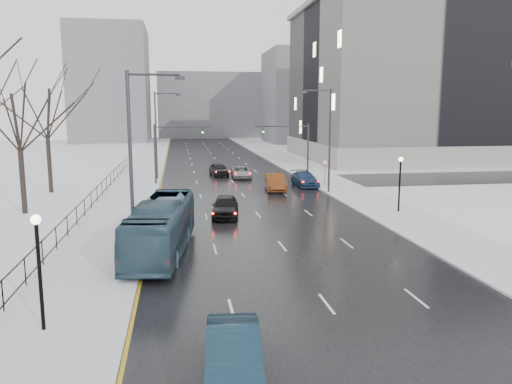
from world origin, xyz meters
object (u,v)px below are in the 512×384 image
mast_signal_right (299,145)px  sedan_right_far (305,179)px  lamppost_l (38,256)px  sedan_right_cross (242,172)px  bus (162,227)px  sedan_left_near (234,354)px  tree_park_d (25,215)px  streetlight_l_far (158,131)px  tree_park_e (51,193)px  streetlight_r_mid (328,135)px  sedan_center_far (219,169)px  no_uturn_sign (325,165)px  streetlight_l_near (135,158)px  sedan_right_near (275,182)px  mast_signal_left (165,147)px  lamppost_r_mid (400,176)px  sedan_center_near (225,206)px

mast_signal_right → sedan_right_far: mast_signal_right is taller
lamppost_l → sedan_right_cross: 41.82m
lamppost_l → bus: size_ratio=0.39×
sedan_right_far → sedan_left_near: bearing=-109.5°
tree_park_d → streetlight_l_far: bearing=61.8°
tree_park_e → sedan_right_far: tree_park_e is taller
streetlight_r_mid → lamppost_l: size_ratio=2.34×
sedan_center_far → streetlight_l_far: bearing=-169.8°
no_uturn_sign → sedan_left_near: size_ratio=0.57×
tree_park_d → streetlight_l_far: size_ratio=1.25×
streetlight_l_near → sedan_right_far: (15.37, 24.55, -4.83)m
sedan_right_near → streetlight_l_near: bearing=-112.6°
streetlight_r_mid → no_uturn_sign: bearing=75.5°
mast_signal_right → sedan_right_cross: size_ratio=1.36×
no_uturn_sign → sedan_left_near: 38.75m
streetlight_r_mid → sedan_right_cross: 14.53m
mast_signal_left → sedan_center_far: bearing=45.2°
lamppost_r_mid → sedan_right_cross: bearing=113.7°
mast_signal_left → streetlight_l_far: bearing=101.9°
streetlight_r_mid → no_uturn_sign: size_ratio=3.70×
tree_park_e → mast_signal_right: tree_park_e is taller
bus → sedan_right_cross: (8.40, 30.18, -0.85)m
tree_park_d → no_uturn_sign: bearing=20.3°
sedan_left_near → sedan_center_near: (1.93, 22.84, 0.04)m
sedan_left_near → bus: 14.16m
streetlight_r_mid → sedan_right_near: 6.95m
sedan_right_far → sedan_right_near: bearing=-147.8°
tree_park_e → sedan_center_far: bearing=31.0°
tree_park_d → streetlight_r_mid: streetlight_r_mid is taller
sedan_center_near → sedan_center_far: size_ratio=1.05×
bus → streetlight_l_far: bearing=100.1°
sedan_center_near → sedan_center_far: bearing=94.1°
sedan_right_near → sedan_center_near: bearing=-112.6°
bus → tree_park_d: bearing=139.1°
tree_park_d → sedan_right_cross: size_ratio=2.62×
lamppost_l → no_uturn_sign: size_ratio=1.59×
tree_park_e → sedan_right_cross: 21.14m
streetlight_r_mid → streetlight_l_far: same height
streetlight_l_far → bus: bearing=-87.8°
sedan_left_near → sedan_center_near: 22.92m
lamppost_r_mid → streetlight_r_mid: bearing=105.8°
bus → sedan_center_far: 33.10m
sedan_center_far → lamppost_l: bearing=-110.7°
sedan_right_near → sedan_right_cross: 10.05m
streetlight_l_near → sedan_center_near: 12.92m
tree_park_d → sedan_center_far: tree_park_d is taller
lamppost_l → sedan_right_far: (18.20, 32.55, -2.16)m
mast_signal_left → no_uturn_sign: mast_signal_left is taller
sedan_center_near → sedan_right_cross: 21.62m
streetlight_l_far → sedan_center_near: 22.60m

